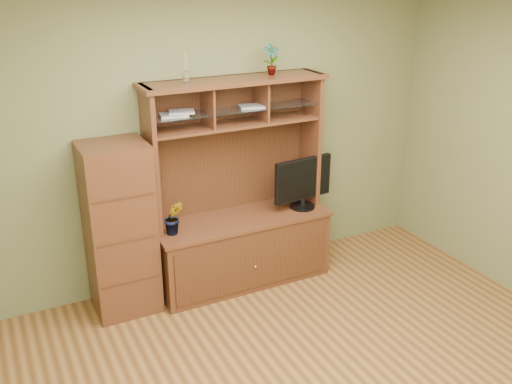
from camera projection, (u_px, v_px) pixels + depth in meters
room at (343, 217)px, 3.50m from camera, size 4.54×4.04×2.74m
media_hutch at (240, 229)px, 5.28m from camera, size 1.66×0.61×1.90m
monitor at (303, 182)px, 5.33m from camera, size 0.62×0.24×0.49m
orchid_plant at (174, 217)px, 4.83m from camera, size 0.20×0.18×0.31m
top_plant at (271, 59)px, 4.93m from camera, size 0.15×0.10×0.27m
reed_diffuser at (186, 70)px, 4.62m from camera, size 0.05×0.05×0.26m
magazines at (202, 111)px, 4.80m from camera, size 0.97×0.22×0.04m
side_cabinet at (120, 229)px, 4.75m from camera, size 0.53×0.48×1.49m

